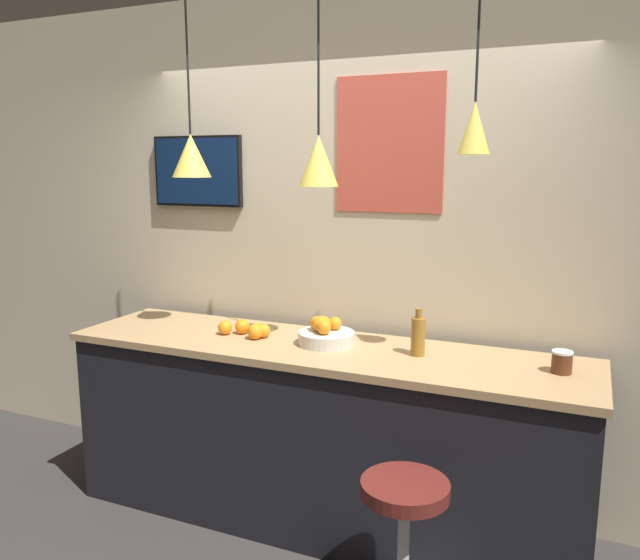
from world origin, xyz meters
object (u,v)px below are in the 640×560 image
(bar_stool, at_px, (404,538))
(fruit_bowl, at_px, (325,334))
(juice_bottle, at_px, (418,336))
(spread_jar, at_px, (562,362))
(mounted_tv, at_px, (197,171))

(bar_stool, distance_m, fruit_bowl, 1.11)
(juice_bottle, xyz_separation_m, spread_jar, (0.67, 0.00, -0.05))
(bar_stool, height_order, spread_jar, spread_jar)
(mounted_tv, bearing_deg, fruit_bowl, -19.50)
(fruit_bowl, xyz_separation_m, mounted_tv, (-1.02, 0.36, 0.84))
(bar_stool, relative_size, juice_bottle, 2.83)
(fruit_bowl, bearing_deg, bar_stool, -46.28)
(bar_stool, xyz_separation_m, juice_bottle, (-0.13, 0.66, 0.67))
(spread_jar, distance_m, mounted_tv, 2.37)
(fruit_bowl, relative_size, mounted_tv, 0.48)
(fruit_bowl, bearing_deg, mounted_tv, 160.50)
(mounted_tv, bearing_deg, spread_jar, -9.34)
(spread_jar, xyz_separation_m, mounted_tv, (-2.18, 0.36, 0.84))
(juice_bottle, bearing_deg, fruit_bowl, -179.88)
(bar_stool, distance_m, juice_bottle, 0.95)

